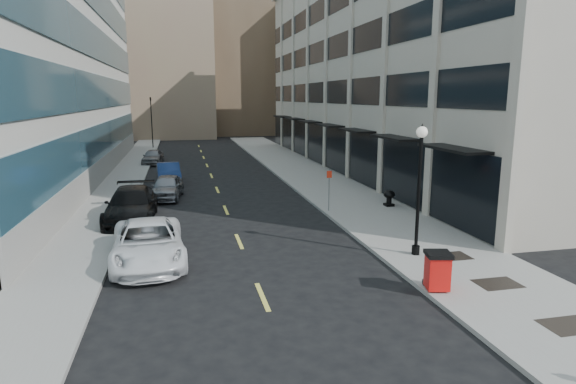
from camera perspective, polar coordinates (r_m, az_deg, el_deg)
name	(u,v)px	position (r m, az deg, el deg)	size (l,w,h in m)	color
ground	(275,326)	(13.59, -1.58, -15.58)	(160.00, 160.00, 0.00)	black
sidewalk_right	(324,184)	(33.93, 4.35, 0.91)	(5.00, 80.00, 0.15)	gray
sidewalk_left	(115,193)	(32.75, -19.79, -0.11)	(3.00, 80.00, 0.15)	gray
building_right	(408,62)	(43.50, 14.09, 14.67)	(15.30, 46.50, 18.25)	#AFA494
skyline_tan_near	(165,45)	(80.32, -14.42, 16.50)	(14.00, 18.00, 28.00)	#7F6E53
skyline_brown	(238,31)	(85.24, -5.92, 18.48)	(12.00, 16.00, 34.00)	brown
skyline_tan_far	(107,68)	(90.80, -20.65, 13.59)	(12.00, 14.00, 22.00)	#7F6E53
skyline_stone	(305,73)	(80.61, 2.00, 13.96)	(10.00, 14.00, 20.00)	#AFA494
grate_near	(569,325)	(15.23, 30.38, -13.49)	(1.40, 1.00, 0.01)	black
grate_mid	(498,284)	(17.34, 23.59, -9.92)	(1.40, 1.00, 0.01)	black
grate_far	(451,256)	(19.51, 18.74, -7.23)	(1.40, 1.00, 0.01)	black
road_centerline	(221,199)	(29.64, -7.93, -0.81)	(0.15, 68.20, 0.01)	#D8CC4C
traffic_signal	(150,100)	(60.00, -15.98, 10.40)	(0.66, 0.66, 6.98)	black
car_white_van	(148,243)	(18.74, -16.24, -5.83)	(2.58, 5.60, 1.56)	white
car_black_pickup	(131,205)	(25.15, -18.06, -1.49)	(2.35, 5.77, 1.68)	black
car_silver_sedan	(167,187)	(30.31, -14.15, 0.59)	(1.70, 4.23, 1.44)	gray
car_blue_sedan	(169,173)	(35.63, -13.96, 2.17)	(1.55, 4.45, 1.47)	navy
car_grey_sedan	(153,157)	(46.25, -15.71, 4.05)	(1.64, 4.08, 1.39)	slate
trash_bin	(437,270)	(15.95, 17.29, -8.77)	(0.91, 0.93, 1.23)	red
lamppost	(419,179)	(18.68, 15.31, 1.50)	(0.42, 0.42, 5.03)	black
sign_post	(329,183)	(25.50, 4.90, 1.05)	(0.27, 0.07, 2.31)	slate
urn_planter	(389,197)	(27.32, 11.90, -0.53)	(0.63, 0.63, 0.87)	black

